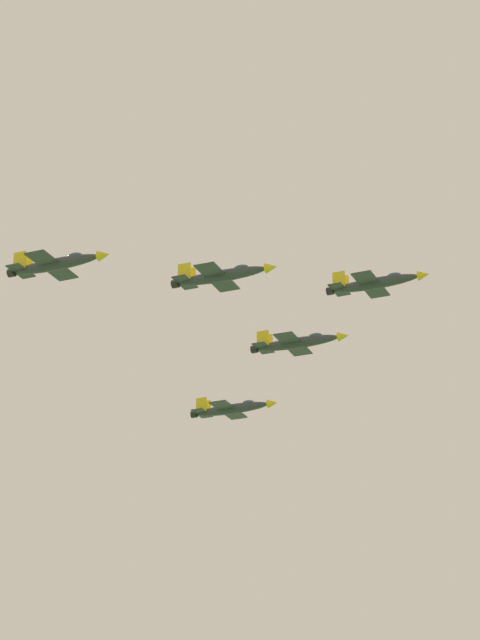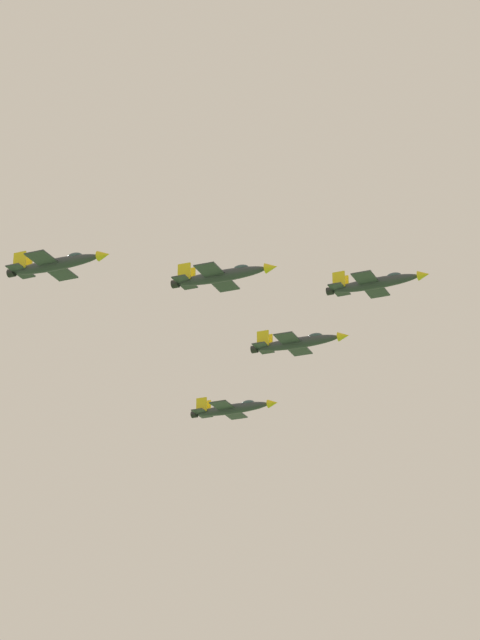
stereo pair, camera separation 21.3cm
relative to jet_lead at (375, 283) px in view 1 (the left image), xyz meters
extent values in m
ellipsoid|color=#2D3338|center=(-0.02, 0.01, -0.08)|extent=(13.59, 8.67, 1.86)
cone|color=gold|center=(7.04, -3.91, -0.08)|extent=(2.40, 2.29, 1.59)
ellipsoid|color=#334751|center=(2.76, -1.53, 0.62)|extent=(2.85, 2.43, 1.09)
cube|color=#2D3338|center=(-0.66, 0.37, -0.18)|extent=(7.93, 10.67, 0.19)
cube|color=gold|center=(1.60, 4.44, -0.13)|extent=(2.96, 2.08, 0.22)
cube|color=gold|center=(-2.92, -3.71, -0.13)|extent=(2.96, 2.08, 0.22)
cube|color=#2D3338|center=(-5.35, 2.97, -0.08)|extent=(4.41, 5.45, 0.19)
cube|color=gold|center=(-4.64, 3.64, 1.27)|extent=(1.93, 1.22, 2.69)
cube|color=gold|center=(-5.55, 2.01, 1.27)|extent=(1.93, 1.22, 2.69)
cylinder|color=black|center=(-6.73, 3.73, -0.08)|extent=(1.54, 1.64, 1.31)
ellipsoid|color=#2D3338|center=(-9.30, 24.04, -1.11)|extent=(14.48, 8.83, 1.97)
cone|color=gold|center=(-1.74, 20.10, -1.11)|extent=(2.52, 2.39, 1.67)
ellipsoid|color=#334751|center=(-6.31, 22.48, -0.38)|extent=(3.01, 2.52, 1.15)
cube|color=#2D3338|center=(-9.98, 24.40, -1.22)|extent=(8.16, 11.31, 0.20)
cube|color=gold|center=(-7.70, 28.76, -1.17)|extent=(3.15, 2.14, 0.24)
cube|color=gold|center=(-12.25, 20.03, -1.17)|extent=(3.15, 2.14, 0.24)
cube|color=#2D3338|center=(-15.00, 27.02, -1.11)|extent=(4.56, 5.77, 0.20)
cube|color=gold|center=(-14.27, 27.75, 0.31)|extent=(2.06, 1.24, 2.84)
cube|color=gold|center=(-15.18, 26.00, 0.31)|extent=(2.06, 1.24, 2.84)
cylinder|color=black|center=(-16.47, 27.79, -1.11)|extent=(1.61, 1.73, 1.38)
ellipsoid|color=#2D3338|center=(-25.23, -5.27, -2.37)|extent=(14.00, 8.60, 1.91)
cone|color=gold|center=(-17.93, -9.12, -2.37)|extent=(2.44, 2.32, 1.62)
ellipsoid|color=#334751|center=(-22.35, -6.79, -1.65)|extent=(2.91, 2.45, 1.11)
cube|color=#2D3338|center=(-25.89, -4.92, -2.47)|extent=(7.93, 10.94, 0.19)
cube|color=gold|center=(-23.67, -0.71, -2.42)|extent=(3.04, 2.08, 0.23)
cube|color=gold|center=(-28.11, -9.13, -2.42)|extent=(3.04, 2.08, 0.23)
cube|color=#2D3338|center=(-30.74, -2.36, -2.37)|extent=(4.43, 5.58, 0.19)
cube|color=gold|center=(-30.03, -1.66, -0.99)|extent=(1.99, 1.21, 2.75)
cube|color=gold|center=(-30.92, -3.34, -0.99)|extent=(1.99, 1.21, 2.75)
cylinder|color=black|center=(-32.16, -1.61, -2.37)|extent=(1.56, 1.67, 1.33)
ellipsoid|color=#2D3338|center=(-18.57, 48.07, -5.40)|extent=(14.05, 8.97, 1.93)
cone|color=gold|center=(-11.26, 44.02, -5.40)|extent=(2.48, 2.37, 1.64)
ellipsoid|color=#334751|center=(-15.69, 46.47, -4.67)|extent=(2.95, 2.51, 1.13)
cube|color=#2D3338|center=(-19.23, 48.44, -5.50)|extent=(8.20, 11.03, 0.19)
cube|color=gold|center=(-16.89, 52.65, -5.45)|extent=(3.06, 2.15, 0.23)
cube|color=gold|center=(-21.57, 44.22, -5.45)|extent=(3.06, 2.15, 0.23)
cube|color=#2D3338|center=(-24.08, 51.13, -5.40)|extent=(4.56, 5.64, 0.19)
cube|color=gold|center=(-23.35, 51.83, -4.00)|extent=(2.00, 1.26, 2.79)
cube|color=gold|center=(-24.29, 50.14, -4.00)|extent=(2.00, 1.26, 2.79)
cylinder|color=black|center=(-25.50, 51.92, -5.40)|extent=(1.59, 1.70, 1.35)
ellipsoid|color=#2D3338|center=(-50.44, -10.55, -4.04)|extent=(13.62, 8.63, 1.87)
cone|color=gold|center=(-43.35, -14.44, -4.04)|extent=(2.40, 2.29, 1.59)
ellipsoid|color=#334751|center=(-47.64, -12.09, -3.34)|extent=(2.86, 2.43, 1.09)
cube|color=#2D3338|center=(-51.08, -10.20, -4.15)|extent=(7.90, 10.69, 0.19)
cube|color=gold|center=(-48.83, -6.11, -4.09)|extent=(2.97, 2.07, 0.22)
cube|color=gold|center=(-53.33, -14.29, -4.09)|extent=(2.97, 2.07, 0.22)
cube|color=#2D3338|center=(-55.79, -7.61, -4.04)|extent=(4.40, 5.46, 0.19)
cube|color=gold|center=(-55.08, -6.93, -2.69)|extent=(1.94, 1.22, 2.70)
cube|color=gold|center=(-55.98, -8.57, -2.69)|extent=(1.94, 1.22, 2.70)
cylinder|color=black|center=(-57.17, -6.85, -4.04)|extent=(1.54, 1.64, 1.31)
camera|label=1|loc=(-41.28, -194.33, -90.19)|focal=75.96mm
camera|label=2|loc=(-41.06, -194.35, -90.19)|focal=75.96mm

